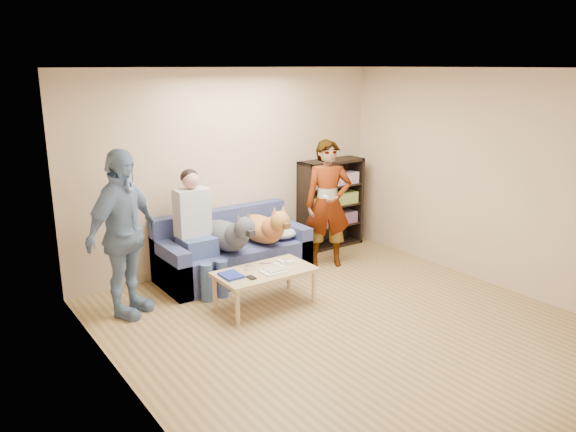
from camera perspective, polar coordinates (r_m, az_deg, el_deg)
ground at (r=5.90m, az=6.83°, el=-11.48°), size 5.00×5.00×0.00m
ceiling at (r=5.28m, az=7.74°, el=14.66°), size 5.00×5.00×0.00m
wall_back at (r=7.44m, az=-5.77°, el=4.75°), size 4.50×0.00×4.50m
wall_left at (r=4.32m, az=-15.55°, el=-3.40°), size 0.00×5.00×5.00m
wall_right at (r=7.12m, az=20.86°, el=3.36°), size 0.00×5.00×5.00m
blanket at (r=7.36m, az=-0.53°, el=-1.71°), size 0.41×0.35×0.14m
person_standing_right at (r=7.45m, az=4.08°, el=1.24°), size 0.74×0.66×1.69m
person_standing_left at (r=6.15m, az=-16.43°, el=-1.79°), size 1.13×0.95×1.81m
held_controller at (r=7.14m, az=3.87°, el=1.93°), size 0.06×0.12×0.03m
notebook_blue at (r=6.12m, az=-5.80°, el=-6.02°), size 0.20×0.26×0.03m
papers at (r=6.22m, az=-1.49°, el=-5.64°), size 0.26×0.20×0.02m
magazine at (r=6.24m, az=-1.36°, el=-5.41°), size 0.22×0.17×0.01m
camera_silver at (r=6.30m, az=-3.89°, el=-5.21°), size 0.11×0.06×0.05m
controller_a at (r=6.49m, az=-0.77°, el=-4.65°), size 0.04×0.13×0.03m
controller_b at (r=6.47m, az=0.22°, el=-4.71°), size 0.09×0.06×0.03m
headphone_cup_a at (r=6.36m, az=-0.75°, el=-5.13°), size 0.07×0.07×0.02m
headphone_cup_b at (r=6.42m, az=-1.16°, el=-4.93°), size 0.07×0.07×0.02m
pen_orange at (r=6.13m, az=-1.72°, el=-5.96°), size 0.13×0.06×0.01m
pen_black at (r=6.47m, az=-2.34°, el=-4.82°), size 0.13×0.08×0.01m
wallet at (r=6.05m, az=-3.76°, el=-6.26°), size 0.07×0.12×0.02m
sofa at (r=7.24m, az=-5.71°, el=-3.89°), size 1.90×0.85×0.82m
person_seated at (r=6.75m, az=-9.29°, el=-1.06°), size 0.40×0.73×1.47m
dog_gray at (r=6.87m, az=-6.11°, el=-1.88°), size 0.40×1.24×0.58m
dog_tan at (r=7.13m, az=-2.45°, el=-1.21°), size 0.39×1.15×0.56m
coffee_table at (r=6.29m, az=-2.37°, el=-5.92°), size 1.10×0.60×0.42m
bookshelf at (r=8.29m, az=4.31°, el=1.47°), size 1.00×0.34×1.30m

